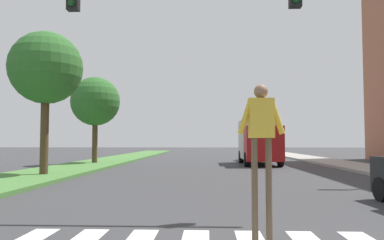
% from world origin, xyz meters
% --- Properties ---
extents(ground_plane, '(140.00, 140.00, 0.00)m').
position_xyz_m(ground_plane, '(0.00, 30.00, 0.00)').
color(ground_plane, '#38383A').
extents(median_strip, '(3.75, 64.00, 0.15)m').
position_xyz_m(median_strip, '(-7.87, 28.00, 0.07)').
color(median_strip, '#477A38').
rests_on(median_strip, ground_plane).
extents(tree_mid, '(3.25, 3.25, 6.37)m').
position_xyz_m(tree_mid, '(-7.51, 17.67, 4.86)').
color(tree_mid, '#4C3823').
rests_on(tree_mid, median_strip).
extents(tree_far, '(3.35, 3.35, 5.87)m').
position_xyz_m(tree_far, '(-7.95, 26.73, 4.31)').
color(tree_far, '#4C3823').
rests_on(tree_far, median_strip).
extents(sidewalk_right, '(3.00, 64.00, 0.15)m').
position_xyz_m(sidewalk_right, '(8.76, 28.00, 0.07)').
color(sidewalk_right, '#9E9991').
rests_on(sidewalk_right, ground_plane).
extents(traffic_light_gantry, '(9.61, 0.30, 6.00)m').
position_xyz_m(traffic_light_gantry, '(-3.43, 9.77, 4.39)').
color(traffic_light_gantry, gold).
rests_on(traffic_light_gantry, median_strip).
extents(pedestrian_performer, '(0.75, 0.26, 2.49)m').
position_xyz_m(pedestrian_performer, '(0.59, 7.01, 1.66)').
color(pedestrian_performer, brown).
rests_on(pedestrian_performer, ground_plane).
extents(sedan_midblock, '(2.05, 4.38, 1.73)m').
position_xyz_m(sedan_midblock, '(3.52, 32.81, 0.80)').
color(sedan_midblock, silver).
rests_on(sedan_midblock, ground_plane).
extents(truck_box_delivery, '(2.40, 6.20, 3.10)m').
position_xyz_m(truck_box_delivery, '(3.27, 27.40, 1.63)').
color(truck_box_delivery, maroon).
rests_on(truck_box_delivery, ground_plane).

